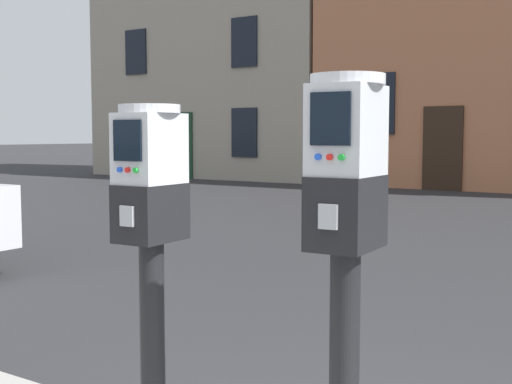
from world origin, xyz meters
TOP-DOWN VIEW (x-y plane):
  - parking_meter_near_kerb at (-0.59, -0.18)m, footprint 0.23×0.26m
  - parking_meter_twin_adjacent at (0.17, -0.18)m, footprint 0.23×0.26m
  - townhouse_green_painted at (-12.54, 17.28)m, footprint 8.69×5.50m

SIDE VIEW (x-z plane):
  - parking_meter_near_kerb at x=-0.59m, z-range 0.40..1.76m
  - parking_meter_twin_adjacent at x=0.17m, z-range 0.41..1.84m
  - townhouse_green_painted at x=-12.54m, z-range 0.00..10.61m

